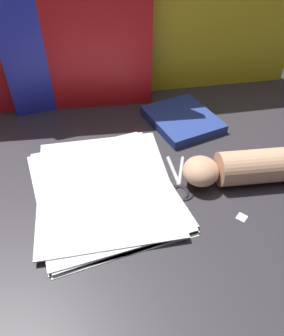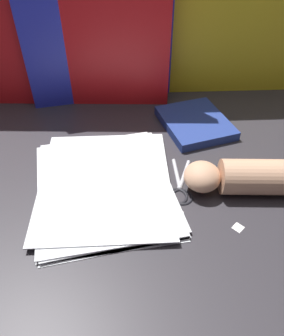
# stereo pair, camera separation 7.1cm
# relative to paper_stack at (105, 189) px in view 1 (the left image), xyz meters

# --- Properties ---
(ground_plane) EXTENTS (6.00, 6.00, 0.00)m
(ground_plane) POSITION_rel_paper_stack_xyz_m (0.11, 0.02, -0.01)
(ground_plane) COLOR #2D2B30
(backdrop_panel_center) EXTENTS (0.60, 0.08, 0.43)m
(backdrop_panel_center) POSITION_rel_paper_stack_xyz_m (0.11, 0.41, 0.21)
(backdrop_panel_center) COLOR #2833D1
(backdrop_panel_center) RESTS_ON ground_plane
(backdrop_panel_right) EXTENTS (0.67, 0.08, 0.54)m
(backdrop_panel_right) POSITION_rel_paper_stack_xyz_m (0.37, 0.41, 0.26)
(backdrop_panel_right) COLOR yellow
(backdrop_panel_right) RESTS_ON ground_plane
(paper_stack) EXTENTS (0.33, 0.39, 0.02)m
(paper_stack) POSITION_rel_paper_stack_xyz_m (0.00, 0.00, 0.00)
(paper_stack) COLOR white
(paper_stack) RESTS_ON ground_plane
(book_closed) EXTENTS (0.21, 0.23, 0.03)m
(book_closed) POSITION_rel_paper_stack_xyz_m (0.27, 0.21, 0.01)
(book_closed) COLOR navy
(book_closed) RESTS_ON ground_plane
(scissors) EXTENTS (0.09, 0.16, 0.01)m
(scissors) POSITION_rel_paper_stack_xyz_m (0.17, -0.03, -0.00)
(scissors) COLOR silver
(scissors) RESTS_ON ground_plane
(hand_forearm) EXTENTS (0.27, 0.12, 0.08)m
(hand_forearm) POSITION_rel_paper_stack_xyz_m (0.31, -0.05, 0.03)
(hand_forearm) COLOR tan
(hand_forearm) RESTS_ON ground_plane
(paper_scrap_near) EXTENTS (0.03, 0.03, 0.00)m
(paper_scrap_near) POSITION_rel_paper_stack_xyz_m (0.26, -0.15, -0.01)
(paper_scrap_near) COLOR white
(paper_scrap_near) RESTS_ON ground_plane
(paper_scrap_mid) EXTENTS (0.02, 0.03, 0.00)m
(paper_scrap_mid) POSITION_rel_paper_stack_xyz_m (0.15, -0.11, -0.01)
(paper_scrap_mid) COLOR white
(paper_scrap_mid) RESTS_ON ground_plane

